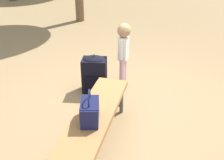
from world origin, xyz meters
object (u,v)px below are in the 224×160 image
handbag (90,111)px  backpack_large (94,73)px  backpack_small (106,89)px  child_standing (124,44)px  park_bench (96,116)px

handbag → backpack_large: 1.43m
handbag → backpack_small: 1.23m
child_standing → backpack_small: (-0.57, 0.02, -0.52)m
child_standing → backpack_small: 0.77m
child_standing → park_bench: bearing=-167.4°
handbag → backpack_small: size_ratio=1.12×
handbag → child_standing: (1.67, 0.36, 0.10)m
park_bench → backpack_small: bearing=20.9°
backpack_large → backpack_small: backpack_large is taller
child_standing → backpack_small: child_standing is taller
handbag → backpack_large: size_ratio=0.60×
handbag → child_standing: 1.71m
child_standing → backpack_large: child_standing is taller
park_bench → handbag: handbag is taller
backpack_large → handbag: bearing=-152.0°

